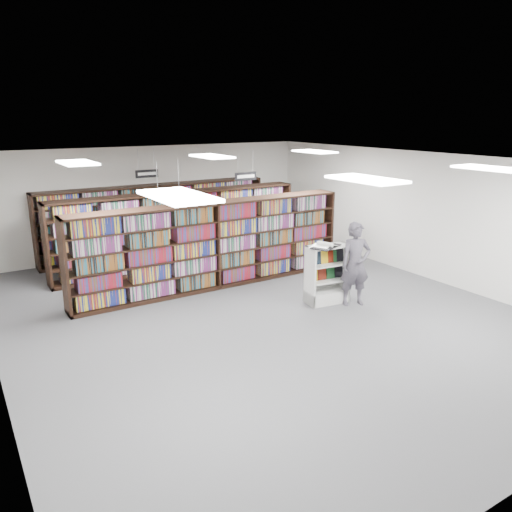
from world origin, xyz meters
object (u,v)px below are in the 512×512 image
endcap_display (326,282)px  open_book (326,246)px  bookshelf_row_near (214,245)px  shopper (355,264)px

endcap_display → open_book: size_ratio=1.63×
bookshelf_row_near → open_book: bearing=-57.2°
endcap_display → shopper: size_ratio=0.71×
bookshelf_row_near → endcap_display: 2.86m
open_book → endcap_display: bearing=10.6°
open_book → shopper: 0.79m
open_book → shopper: (0.57, -0.35, -0.42)m
bookshelf_row_near → open_book: size_ratio=8.61×
bookshelf_row_near → shopper: bookshelf_row_near is taller
endcap_display → open_book: (-0.14, -0.09, 0.89)m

